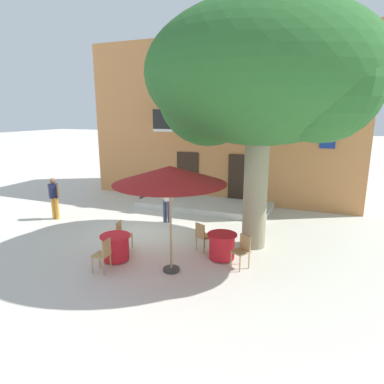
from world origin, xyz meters
TOP-DOWN VIEW (x-y plane):
  - ground_plane at (0.00, 0.00)m, footprint 120.00×120.00m
  - building_facade at (0.56, 6.99)m, footprint 13.00×5.09m
  - entrance_step_platform at (0.56, 3.79)m, footprint 5.83×2.43m
  - plane_tree at (3.44, 0.29)m, footprint 6.93×6.08m
  - cafe_table_near_tree at (2.90, -1.09)m, footprint 0.86×0.86m
  - cafe_chair_near_tree_0 at (2.20, -0.81)m, footprint 0.54×0.54m
  - cafe_chair_near_tree_1 at (3.58, -1.41)m, footprint 0.55×0.55m
  - cafe_table_middle at (0.12, -2.33)m, footprint 0.86×0.86m
  - cafe_chair_middle_0 at (0.26, -3.08)m, footprint 0.43×0.43m
  - cafe_chair_middle_1 at (-0.13, -1.62)m, footprint 0.48×0.48m
  - cafe_umbrella at (1.88, -2.34)m, footprint 2.90×2.90m
  - ground_planter_left at (-2.70, 4.00)m, footprint 0.43×0.43m
  - pedestrian_near_entrance at (-0.05, 1.29)m, footprint 0.53×0.40m
  - pedestrian_mid_plaza at (-4.37, 0.01)m, footprint 0.53×0.40m

SIDE VIEW (x-z plane):
  - ground_plane at x=0.00m, z-range 0.00..0.00m
  - entrance_step_platform at x=0.56m, z-range 0.00..0.25m
  - ground_planter_left at x=-2.70m, z-range 0.04..0.61m
  - cafe_table_near_tree at x=2.90m, z-range 0.01..0.77m
  - cafe_table_middle at x=0.12m, z-range 0.01..0.77m
  - cafe_chair_near_tree_0 at x=2.20m, z-range 0.07..0.98m
  - cafe_chair_near_tree_1 at x=3.58m, z-range 0.07..0.98m
  - cafe_chair_middle_0 at x=0.26m, z-range 0.07..0.98m
  - cafe_chair_middle_1 at x=-0.13m, z-range 0.07..0.98m
  - pedestrian_mid_plaza at x=-4.37m, z-range 0.11..1.77m
  - pedestrian_near_entrance at x=-0.05m, z-range 0.11..1.78m
  - cafe_umbrella at x=1.88m, z-range 1.19..4.04m
  - building_facade at x=0.56m, z-range 0.00..7.50m
  - plane_tree at x=3.44m, z-range 1.45..8.70m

